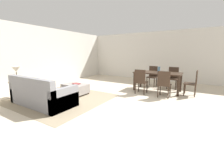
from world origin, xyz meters
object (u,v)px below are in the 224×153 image
object	(u,v)px
ottoman_table	(75,88)
book_on_ottoman	(76,84)
couch	(42,95)
table_lamp	(16,70)
dining_table	(158,75)
dining_chair_near_left	(141,80)
dining_chair_head_east	(193,81)
side_table	(18,85)
dining_chair_far_right	(173,77)
vase_centerpiece	(159,70)
dining_chair_far_left	(153,75)
dining_chair_near_right	(164,83)

from	to	relation	value
ottoman_table	book_on_ottoman	size ratio (longest dim) A/B	3.53
couch	book_on_ottoman	xyz separation A→B (m)	(0.09, 1.32, 0.11)
table_lamp	dining_table	bearing A→B (deg)	41.78
dining_chair_near_left	couch	bearing A→B (deg)	-128.68
couch	dining_chair_head_east	bearing A→B (deg)	41.74
side_table	dining_chair_far_right	size ratio (longest dim) A/B	0.60
ottoman_table	vase_centerpiece	bearing A→B (deg)	39.03
couch	vase_centerpiece	world-z (taller)	vase_centerpiece
dining_table	dining_chair_far_left	xyz separation A→B (m)	(-0.41, 0.79, -0.15)
couch	table_lamp	distance (m)	1.47
dining_chair_far_right	dining_chair_head_east	xyz separation A→B (m)	(0.79, -0.79, 0.00)
couch	dining_chair_near_right	distance (m)	3.91
vase_centerpiece	dining_chair_far_left	bearing A→B (deg)	119.72
side_table	dining_chair_far_left	xyz separation A→B (m)	(3.39, 4.19, 0.08)
dining_table	dining_chair_near_left	bearing A→B (deg)	-118.30
side_table	vase_centerpiece	world-z (taller)	vase_centerpiece
dining_chair_near_right	dining_chair_head_east	distance (m)	1.14
couch	table_lamp	bearing A→B (deg)	-179.05
table_lamp	ottoman_table	bearing A→B (deg)	45.09
side_table	dining_chair_far_right	distance (m)	5.97
dining_table	vase_centerpiece	world-z (taller)	vase_centerpiece
dining_chair_far_left	dining_chair_head_east	xyz separation A→B (m)	(1.67, -0.81, 0.00)
dining_chair_far_left	side_table	bearing A→B (deg)	-129.03
dining_table	book_on_ottoman	distance (m)	3.19
dining_chair_near_right	dining_chair_head_east	bearing A→B (deg)	43.24
couch	dining_chair_near_left	size ratio (longest dim) A/B	2.18
dining_chair_near_left	dining_chair_near_right	bearing A→B (deg)	-2.27
dining_chair_near_left	vase_centerpiece	size ratio (longest dim) A/B	4.03
table_lamp	dining_chair_near_left	distance (m)	4.32
couch	dining_chair_far_right	bearing A→B (deg)	54.36
couch	book_on_ottoman	bearing A→B (deg)	86.22
dining_chair_far_left	dining_chair_head_east	distance (m)	1.86
dining_chair_near_right	dining_chair_far_left	distance (m)	1.80
vase_centerpiece	book_on_ottoman	size ratio (longest dim) A/B	0.88
dining_table	dining_chair_head_east	xyz separation A→B (m)	(1.26, -0.02, -0.15)
dining_table	dining_chair_near_right	size ratio (longest dim) A/B	1.93
ottoman_table	dining_chair_near_right	distance (m)	3.18
ottoman_table	book_on_ottoman	distance (m)	0.19
dining_chair_near_right	dining_chair_far_left	world-z (taller)	same
dining_chair_near_right	vase_centerpiece	bearing A→B (deg)	116.06
table_lamp	dining_chair_far_left	xyz separation A→B (m)	(3.39, 4.19, -0.44)
couch	side_table	bearing A→B (deg)	-179.05
dining_chair_near_right	dining_chair_head_east	world-z (taller)	same
dining_chair_far_left	vase_centerpiece	distance (m)	0.99
dining_chair_head_east	vase_centerpiece	size ratio (longest dim) A/B	4.03
vase_centerpiece	table_lamp	bearing A→B (deg)	-138.74
dining_chair_near_left	dining_chair_far_left	size ratio (longest dim) A/B	1.00
dining_chair_far_left	vase_centerpiece	bearing A→B (deg)	-60.28
table_lamp	book_on_ottoman	xyz separation A→B (m)	(1.39, 1.34, -0.56)
couch	dining_chair_head_east	xyz separation A→B (m)	(3.76, 3.36, 0.23)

